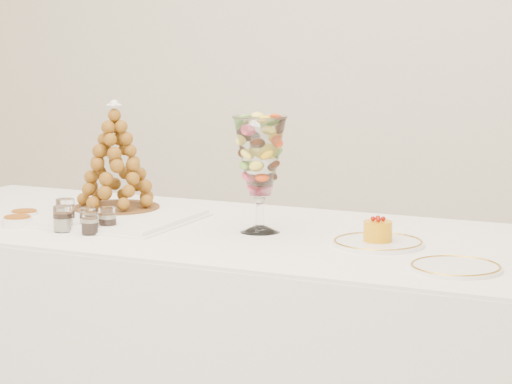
% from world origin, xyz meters
% --- Properties ---
extents(buffet_table, '(2.21, 0.99, 0.82)m').
position_xyz_m(buffet_table, '(-0.03, 0.25, 0.41)').
color(buffet_table, white).
rests_on(buffet_table, ground).
extents(lace_tray, '(0.56, 0.43, 0.02)m').
position_xyz_m(lace_tray, '(-0.40, 0.25, 0.83)').
color(lace_tray, white).
rests_on(lace_tray, buffet_table).
extents(macaron_vase, '(0.15, 0.15, 0.33)m').
position_xyz_m(macaron_vase, '(0.12, 0.25, 1.04)').
color(macaron_vase, white).
rests_on(macaron_vase, buffet_table).
extents(cake_plate, '(0.25, 0.25, 0.01)m').
position_xyz_m(cake_plate, '(0.48, 0.19, 0.83)').
color(cake_plate, white).
rests_on(cake_plate, buffet_table).
extents(spare_plate, '(0.22, 0.22, 0.01)m').
position_xyz_m(spare_plate, '(0.73, -0.01, 0.83)').
color(spare_plate, white).
rests_on(spare_plate, buffet_table).
extents(verrine_a, '(0.07, 0.07, 0.07)m').
position_xyz_m(verrine_a, '(-0.47, 0.15, 0.86)').
color(verrine_a, white).
rests_on(verrine_a, buffet_table).
extents(verrine_b, '(0.05, 0.05, 0.06)m').
position_xyz_m(verrine_b, '(-0.36, 0.10, 0.85)').
color(verrine_b, white).
rests_on(verrine_b, buffet_table).
extents(verrine_c, '(0.06, 0.06, 0.07)m').
position_xyz_m(verrine_c, '(-0.29, 0.10, 0.86)').
color(verrine_c, white).
rests_on(verrine_c, buffet_table).
extents(verrine_d, '(0.07, 0.07, 0.07)m').
position_xyz_m(verrine_d, '(-0.41, 0.05, 0.86)').
color(verrine_d, white).
rests_on(verrine_d, buffet_table).
extents(verrine_e, '(0.06, 0.06, 0.06)m').
position_xyz_m(verrine_e, '(-0.32, 0.04, 0.85)').
color(verrine_e, white).
rests_on(verrine_e, buffet_table).
extents(ramekin_back, '(0.08, 0.08, 0.03)m').
position_xyz_m(ramekin_back, '(-0.62, 0.16, 0.83)').
color(ramekin_back, white).
rests_on(ramekin_back, buffet_table).
extents(ramekin_front, '(0.09, 0.09, 0.03)m').
position_xyz_m(ramekin_front, '(-0.58, 0.06, 0.83)').
color(ramekin_front, white).
rests_on(ramekin_front, buffet_table).
extents(croquembouche, '(0.27, 0.27, 0.34)m').
position_xyz_m(croquembouche, '(-0.41, 0.36, 1.00)').
color(croquembouche, brown).
rests_on(croquembouche, lace_tray).
extents(mousse_cake, '(0.08, 0.08, 0.07)m').
position_xyz_m(mousse_cake, '(0.48, 0.19, 0.86)').
color(mousse_cake, orange).
rests_on(mousse_cake, cake_plate).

